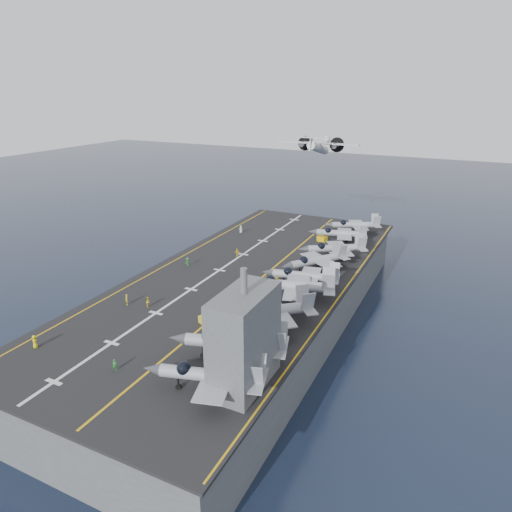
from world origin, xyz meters
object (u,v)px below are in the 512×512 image
at_px(island_superstructure, 244,329).
at_px(tow_cart_a, 205,320).
at_px(fighter_jet_0, 211,374).
at_px(transport_plane, 318,148).

height_order(island_superstructure, tow_cart_a, island_superstructure).
bearing_deg(fighter_jet_0, tow_cart_a, 124.66).
height_order(tow_cart_a, transport_plane, transport_plane).
bearing_deg(island_superstructure, tow_cart_a, 139.27).
xyz_separation_m(tow_cart_a, transport_plane, (-8.47, 76.12, 16.54)).
height_order(island_superstructure, transport_plane, transport_plane).
bearing_deg(island_superstructure, fighter_jet_0, -128.01).
bearing_deg(transport_plane, fighter_jet_0, -78.64).
distance_m(island_superstructure, tow_cart_a, 17.58).
bearing_deg(fighter_jet_0, transport_plane, 101.36).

